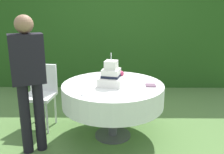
{
  "coord_description": "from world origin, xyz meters",
  "views": [
    {
      "loc": [
        0.03,
        -3.06,
        1.69
      ],
      "look_at": [
        -0.01,
        -0.02,
        0.82
      ],
      "focal_mm": 40.46,
      "sensor_mm": 36.0,
      "label": 1
    }
  ],
  "objects_px": {
    "cake_table": "(113,94)",
    "garden_chair": "(41,90)",
    "serving_plate_near": "(86,94)",
    "serving_plate_far": "(118,74)",
    "napkin_stack": "(151,85)",
    "standing_person": "(29,76)",
    "wedding_cake": "(111,76)"
  },
  "relations": [
    {
      "from": "serving_plate_far",
      "to": "napkin_stack",
      "type": "distance_m",
      "value": 0.65
    },
    {
      "from": "serving_plate_near",
      "to": "napkin_stack",
      "type": "distance_m",
      "value": 0.84
    },
    {
      "from": "napkin_stack",
      "to": "garden_chair",
      "type": "height_order",
      "value": "garden_chair"
    },
    {
      "from": "wedding_cake",
      "to": "garden_chair",
      "type": "height_order",
      "value": "wedding_cake"
    },
    {
      "from": "cake_table",
      "to": "garden_chair",
      "type": "distance_m",
      "value": 1.06
    },
    {
      "from": "cake_table",
      "to": "garden_chair",
      "type": "relative_size",
      "value": 1.46
    },
    {
      "from": "cake_table",
      "to": "garden_chair",
      "type": "xyz_separation_m",
      "value": [
        -1.02,
        0.31,
        -0.05
      ]
    },
    {
      "from": "serving_plate_near",
      "to": "wedding_cake",
      "type": "bearing_deg",
      "value": 51.72
    },
    {
      "from": "napkin_stack",
      "to": "standing_person",
      "type": "relative_size",
      "value": 0.08
    },
    {
      "from": "cake_table",
      "to": "serving_plate_near",
      "type": "distance_m",
      "value": 0.51
    },
    {
      "from": "wedding_cake",
      "to": "napkin_stack",
      "type": "distance_m",
      "value": 0.5
    },
    {
      "from": "cake_table",
      "to": "wedding_cake",
      "type": "height_order",
      "value": "wedding_cake"
    },
    {
      "from": "serving_plate_near",
      "to": "serving_plate_far",
      "type": "height_order",
      "value": "same"
    },
    {
      "from": "serving_plate_near",
      "to": "garden_chair",
      "type": "xyz_separation_m",
      "value": [
        -0.72,
        0.7,
        -0.19
      ]
    },
    {
      "from": "serving_plate_far",
      "to": "standing_person",
      "type": "distance_m",
      "value": 1.31
    },
    {
      "from": "serving_plate_near",
      "to": "serving_plate_far",
      "type": "bearing_deg",
      "value": 66.04
    },
    {
      "from": "cake_table",
      "to": "wedding_cake",
      "type": "distance_m",
      "value": 0.25
    },
    {
      "from": "serving_plate_near",
      "to": "standing_person",
      "type": "relative_size",
      "value": 0.08
    },
    {
      "from": "serving_plate_near",
      "to": "serving_plate_far",
      "type": "relative_size",
      "value": 0.88
    },
    {
      "from": "cake_table",
      "to": "serving_plate_near",
      "type": "height_order",
      "value": "serving_plate_near"
    },
    {
      "from": "napkin_stack",
      "to": "standing_person",
      "type": "bearing_deg",
      "value": -167.74
    },
    {
      "from": "cake_table",
      "to": "napkin_stack",
      "type": "height_order",
      "value": "napkin_stack"
    },
    {
      "from": "garden_chair",
      "to": "serving_plate_far",
      "type": "bearing_deg",
      "value": 7.3
    },
    {
      "from": "garden_chair",
      "to": "serving_plate_near",
      "type": "bearing_deg",
      "value": -44.32
    },
    {
      "from": "cake_table",
      "to": "napkin_stack",
      "type": "bearing_deg",
      "value": -7.62
    },
    {
      "from": "serving_plate_near",
      "to": "standing_person",
      "type": "bearing_deg",
      "value": 178.06
    },
    {
      "from": "napkin_stack",
      "to": "standing_person",
      "type": "xyz_separation_m",
      "value": [
        -1.41,
        -0.31,
        0.2
      ]
    },
    {
      "from": "wedding_cake",
      "to": "serving_plate_near",
      "type": "distance_m",
      "value": 0.47
    },
    {
      "from": "wedding_cake",
      "to": "serving_plate_far",
      "type": "xyz_separation_m",
      "value": [
        0.09,
        0.48,
        -0.11
      ]
    },
    {
      "from": "serving_plate_far",
      "to": "garden_chair",
      "type": "bearing_deg",
      "value": -172.7
    },
    {
      "from": "serving_plate_far",
      "to": "standing_person",
      "type": "xyz_separation_m",
      "value": [
        -1.01,
        -0.82,
        0.2
      ]
    },
    {
      "from": "serving_plate_far",
      "to": "garden_chair",
      "type": "xyz_separation_m",
      "value": [
        -1.09,
        -0.14,
        -0.19
      ]
    }
  ]
}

